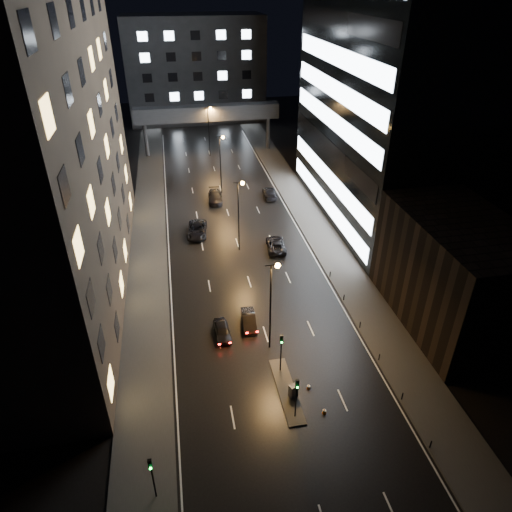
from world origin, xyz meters
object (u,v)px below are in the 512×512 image
object	(u,v)px
car_away_a	(222,331)
car_away_d	(215,197)
car_away_b	(249,320)
car_away_c	(197,230)
utility_cabinet	(293,391)
car_toward_b	(270,193)
car_toward_a	(276,244)

from	to	relation	value
car_away_a	car_away_d	size ratio (longest dim) A/B	0.71
car_away_b	car_away_c	bearing A→B (deg)	103.81
utility_cabinet	car_toward_b	bearing A→B (deg)	61.22
car_away_a	car_toward_b	distance (m)	36.24
car_away_a	utility_cabinet	world-z (taller)	utility_cabinet
car_away_b	car_toward_b	world-z (taller)	car_toward_b
car_away_a	car_toward_b	bearing A→B (deg)	66.93
car_toward_b	utility_cabinet	bearing A→B (deg)	86.22
car_away_a	car_away_d	world-z (taller)	car_away_d
car_away_c	car_toward_a	world-z (taller)	car_away_c
car_away_c	utility_cabinet	size ratio (longest dim) A/B	4.37
car_toward_b	car_away_a	bearing A→B (deg)	75.50
car_away_a	car_away_d	distance (m)	34.14
car_away_b	utility_cabinet	size ratio (longest dim) A/B	3.07
utility_cabinet	car_away_d	bearing A→B (deg)	73.59
car_toward_a	car_toward_b	size ratio (longest dim) A/B	1.00
car_away_b	car_toward_b	size ratio (longest dim) A/B	0.78
car_away_b	car_toward_a	distance (m)	16.74
car_away_d	car_toward_a	xyz separation A→B (m)	(6.55, -17.44, -0.08)
car_toward_b	car_away_c	bearing A→B (deg)	45.75
car_away_d	utility_cabinet	bearing A→B (deg)	-83.50
car_toward_a	car_toward_b	world-z (taller)	car_toward_b
car_away_c	car_toward_b	world-z (taller)	car_away_c
car_toward_b	utility_cabinet	world-z (taller)	car_toward_b
car_away_c	car_away_d	xyz separation A→B (m)	(3.91, 11.23, -0.01)
car_away_b	utility_cabinet	world-z (taller)	utility_cabinet
car_away_b	car_toward_b	bearing A→B (deg)	77.51
car_away_a	car_away_b	bearing A→B (deg)	17.96
car_away_a	car_toward_b	xyz separation A→B (m)	(12.51, 34.01, 0.10)
car_toward_b	utility_cabinet	xyz separation A→B (m)	(-7.26, -43.51, 0.06)
car_away_a	utility_cabinet	distance (m)	10.85
car_away_b	utility_cabinet	xyz separation A→B (m)	(2.20, -10.66, 0.14)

